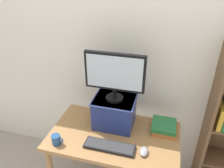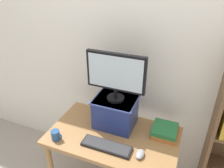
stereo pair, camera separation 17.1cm
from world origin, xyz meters
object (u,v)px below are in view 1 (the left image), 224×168
(computer_monitor, at_px, (115,74))
(keyboard, at_px, (110,146))
(desk, at_px, (114,143))
(book_stack, at_px, (164,127))
(computer_mouse, at_px, (144,151))
(riser_box, at_px, (114,111))
(coffee_mug, at_px, (56,140))

(computer_monitor, xyz_separation_m, keyboard, (0.04, -0.29, -0.50))
(desk, xyz_separation_m, book_stack, (0.41, 0.17, 0.13))
(computer_monitor, xyz_separation_m, computer_mouse, (0.31, -0.28, -0.49))
(book_stack, bearing_deg, riser_box, -175.52)
(computer_monitor, distance_m, coffee_mug, 0.71)
(desk, height_order, riser_box, riser_box)
(riser_box, relative_size, book_stack, 1.58)
(desk, height_order, computer_monitor, computer_monitor)
(desk, bearing_deg, coffee_mug, -151.34)
(computer_mouse, bearing_deg, computer_monitor, 137.98)
(keyboard, relative_size, computer_mouse, 3.94)
(book_stack, bearing_deg, coffee_mug, -154.27)
(computer_monitor, height_order, coffee_mug, computer_monitor)
(riser_box, bearing_deg, book_stack, 4.48)
(desk, height_order, book_stack, book_stack)
(computer_mouse, distance_m, book_stack, 0.34)
(keyboard, bearing_deg, computer_mouse, 2.98)
(keyboard, relative_size, book_stack, 1.77)
(riser_box, bearing_deg, coffee_mug, -136.65)
(keyboard, distance_m, coffee_mug, 0.43)
(computer_monitor, bearing_deg, computer_mouse, -42.02)
(computer_mouse, xyz_separation_m, coffee_mug, (-0.70, -0.08, 0.03))
(computer_mouse, relative_size, book_stack, 0.45)
(riser_box, relative_size, computer_monitor, 0.73)
(desk, distance_m, book_stack, 0.46)
(desk, xyz_separation_m, computer_monitor, (-0.03, 0.13, 0.61))
(riser_box, relative_size, keyboard, 0.89)
(computer_mouse, height_order, coffee_mug, coffee_mug)
(computer_monitor, relative_size, computer_mouse, 4.78)
(desk, height_order, computer_mouse, computer_mouse)
(riser_box, bearing_deg, desk, -76.19)
(riser_box, height_order, computer_monitor, computer_monitor)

